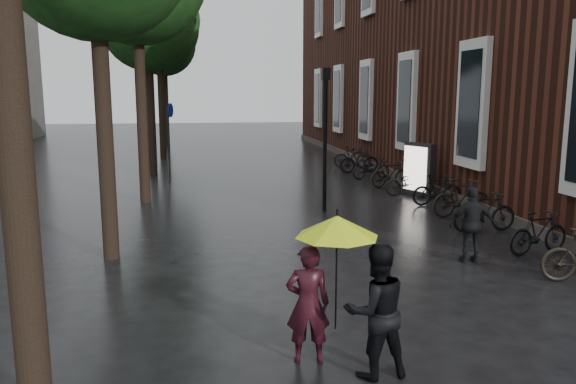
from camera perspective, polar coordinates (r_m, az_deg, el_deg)
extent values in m
cube|color=#38160F|center=(27.33, 19.33, 15.12)|extent=(10.00, 33.00, 12.00)
cube|color=silver|center=(16.88, 18.31, 8.45)|extent=(0.25, 1.60, 3.60)
cube|color=black|center=(16.84, 18.01, 8.47)|extent=(0.10, 1.20, 3.00)
cube|color=silver|center=(21.44, 12.04, 8.97)|extent=(0.25, 1.60, 3.60)
cube|color=black|center=(21.40, 11.79, 8.97)|extent=(0.10, 1.20, 3.00)
cube|color=silver|center=(26.15, 7.99, 9.24)|extent=(0.25, 1.60, 3.60)
cube|color=black|center=(26.12, 7.78, 9.24)|extent=(0.10, 1.20, 3.00)
cube|color=silver|center=(30.96, 5.19, 9.40)|extent=(0.25, 1.60, 3.60)
cube|color=black|center=(30.94, 5.00, 9.41)|extent=(0.10, 1.20, 3.00)
cube|color=silver|center=(35.82, 3.13, 9.51)|extent=(0.25, 1.60, 3.60)
cube|color=black|center=(35.80, 2.98, 9.51)|extent=(0.10, 1.20, 3.00)
cube|color=silver|center=(36.19, 3.22, 18.25)|extent=(0.25, 1.60, 3.60)
cube|color=black|center=(36.17, 3.06, 18.25)|extent=(0.10, 1.20, 3.00)
cube|color=#3F3833|center=(25.45, 8.83, 2.76)|extent=(0.40, 33.00, 0.30)
cylinder|color=black|center=(5.77, -25.65, -0.74)|extent=(0.32, 0.32, 4.68)
cylinder|color=black|center=(11.63, -18.04, 4.30)|extent=(0.32, 0.32, 4.51)
cylinder|color=black|center=(17.54, -14.60, 6.96)|extent=(0.32, 0.32, 4.95)
cylinder|color=black|center=(23.54, -13.69, 7.03)|extent=(0.32, 0.32, 4.40)
cylinder|color=black|center=(29.51, -12.70, 7.99)|extent=(0.32, 0.32, 4.79)
cylinder|color=black|center=(35.50, -12.27, 8.13)|extent=(0.32, 0.32, 4.57)
imported|color=black|center=(7.04, 2.04, -11.31)|extent=(0.59, 0.43, 1.51)
imported|color=black|center=(6.78, 8.92, -11.82)|extent=(0.84, 0.68, 1.62)
cylinder|color=black|center=(6.78, 4.92, -8.74)|extent=(0.02, 0.02, 1.28)
cone|color=#D7F219|center=(6.60, 5.00, -3.48)|extent=(1.00, 1.00, 0.26)
cylinder|color=black|center=(6.57, 5.02, -2.06)|extent=(0.02, 0.02, 0.08)
imported|color=black|center=(11.63, 18.20, -3.15)|extent=(0.94, 0.49, 1.53)
imported|color=black|center=(12.77, 24.12, -3.79)|extent=(1.59, 0.75, 0.92)
imported|color=black|center=(14.32, 19.33, -1.92)|extent=(1.65, 0.52, 0.98)
imported|color=black|center=(15.88, 17.23, -0.57)|extent=(1.77, 0.64, 1.04)
imported|color=black|center=(17.30, 14.89, 0.22)|extent=(1.58, 0.51, 0.94)
imported|color=black|center=(18.78, 12.27, 1.00)|extent=(1.71, 0.67, 0.88)
imported|color=black|center=(20.30, 10.37, 1.83)|extent=(1.66, 0.81, 0.96)
imported|color=black|center=(22.18, 8.44, 2.39)|extent=(1.62, 0.76, 0.82)
imported|color=black|center=(23.79, 7.25, 3.20)|extent=(1.77, 0.64, 1.04)
imported|color=black|center=(25.39, 6.52, 3.58)|extent=(1.70, 0.78, 0.98)
cube|color=black|center=(18.56, 13.18, 2.19)|extent=(0.24, 1.15, 1.74)
cube|color=white|center=(18.50, 12.81, 2.33)|extent=(0.04, 0.97, 1.43)
cylinder|color=black|center=(15.75, 3.78, 4.73)|extent=(0.11, 0.11, 3.74)
cube|color=black|center=(15.69, 3.87, 11.88)|extent=(0.21, 0.21, 0.33)
sphere|color=#FFE5B2|center=(15.69, 3.87, 11.88)|extent=(0.17, 0.17, 0.17)
cylinder|color=#262628|center=(22.10, -12.01, 4.66)|extent=(0.06, 0.06, 2.67)
cylinder|color=navy|center=(22.02, -11.86, 8.13)|extent=(0.03, 0.53, 0.53)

